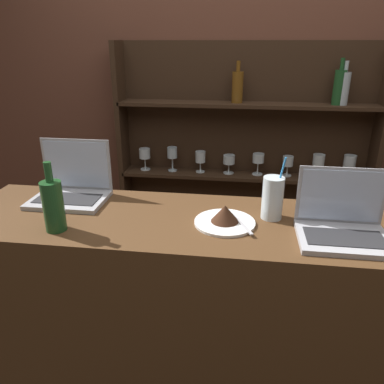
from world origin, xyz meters
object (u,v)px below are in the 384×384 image
Objects in this scene: water_glass at (273,198)px; wine_bottle_green at (53,205)px; laptop_near at (72,186)px; cake_plate at (225,217)px; laptop_far at (343,223)px.

water_glass is 0.78m from wine_bottle_green.
laptop_near is 0.29m from wine_bottle_green.
wine_bottle_green is (0.07, -0.28, 0.04)m from laptop_near.
laptop_near is 1.36× the size of cake_plate.
laptop_far is 1.19× the size of wine_bottle_green.
laptop_near is at bearing 166.79° from cake_plate.
laptop_near is 1.06m from laptop_far.
wine_bottle_green is (-0.98, -0.09, 0.05)m from laptop_far.
laptop_far is at bearing -5.58° from cake_plate.
wine_bottle_green is at bearing -165.00° from water_glass.
laptop_near is at bearing 174.59° from water_glass.
laptop_far reaches higher than cake_plate.
laptop_far is 0.40m from cake_plate.
water_glass is (0.82, -0.08, 0.03)m from laptop_near.
wine_bottle_green reaches higher than laptop_far.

